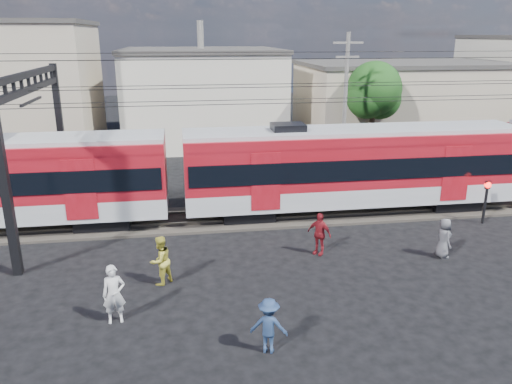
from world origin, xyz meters
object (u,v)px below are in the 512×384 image
pedestrian_a (114,294)px  pedestrian_c (269,326)px  commuter_train (357,165)px  crossing_signal (486,194)px

pedestrian_a → pedestrian_c: bearing=-34.4°
pedestrian_a → commuter_train: bearing=30.7°
pedestrian_a → crossing_signal: size_ratio=0.91×
pedestrian_c → crossing_signal: (11.53, 8.12, 0.61)m
pedestrian_c → crossing_signal: size_ratio=0.79×
commuter_train → crossing_signal: 5.95m
pedestrian_a → pedestrian_c: 4.85m
pedestrian_a → pedestrian_c: size_ratio=1.16×
commuter_train → pedestrian_c: (-6.16, -10.48, -1.60)m
pedestrian_c → pedestrian_a: bearing=-8.6°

